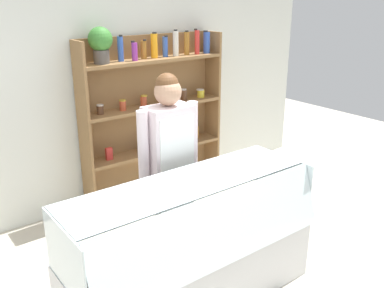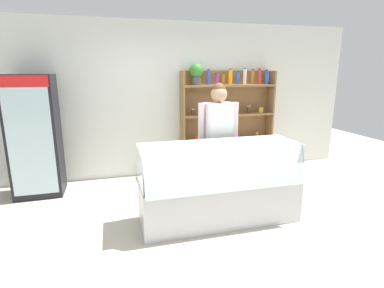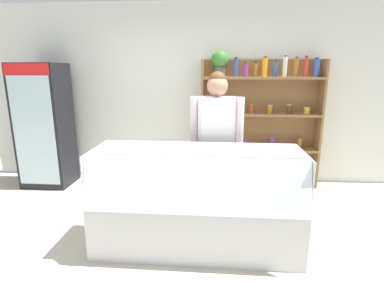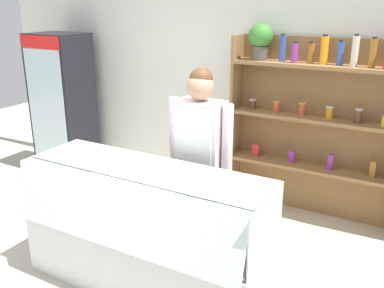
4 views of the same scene
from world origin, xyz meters
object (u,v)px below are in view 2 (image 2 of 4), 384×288
Objects in this scene: drinks_fridge at (35,137)px; shelving_unit at (224,113)px; shop_clerk at (218,133)px; deli_display_case at (219,197)px.

drinks_fridge is 0.91× the size of shelving_unit.
shelving_unit reaches higher than shop_clerk.
drinks_fridge is 2.88m from deli_display_case.
shop_clerk reaches higher than deli_display_case.
shelving_unit is 1.01× the size of deli_display_case.
shelving_unit is 1.17× the size of shop_clerk.
drinks_fridge is at bearing 147.23° from deli_display_case.
drinks_fridge is 3.17m from shelving_unit.
deli_display_case is 1.15× the size of shop_clerk.
shelving_unit reaches higher than drinks_fridge.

